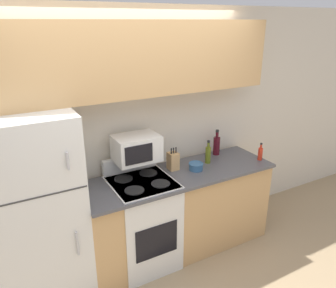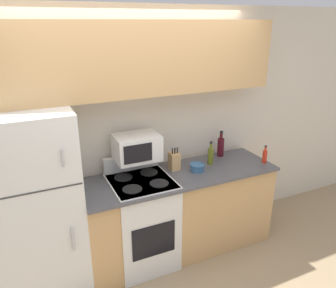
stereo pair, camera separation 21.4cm
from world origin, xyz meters
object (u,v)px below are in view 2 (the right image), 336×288
Objects in this scene: bottle_hot_sauce at (265,156)px; refrigerator at (36,208)px; microwave at (137,147)px; knife_block at (174,161)px; bowl at (197,167)px; stove at (142,221)px; bottle_olive_oil at (211,155)px; bottle_wine_red at (221,146)px.

refrigerator is at bearing 175.63° from bottle_hot_sauce.
microwave reaches higher than knife_block.
microwave is 2.78× the size of bowl.
stove is 2.55× the size of microwave.
bottle_olive_oil reaches higher than bottle_hot_sauce.
bottle_wine_red is 0.50m from bottle_hot_sauce.
bottle_hot_sauce is at bearing -4.37° from refrigerator.
bottle_wine_red is at bearing 5.32° from refrigerator.
refrigerator reaches higher than stove.
bowl is 0.60× the size of bottle_olive_oil.
bottle_hot_sauce is at bearing -11.85° from microwave.
stove is at bearing -168.26° from bottle_wine_red.
bottle_olive_oil is 0.27m from bottle_wine_red.
bottle_wine_red is at bearing 11.74° from stove.
bowl is 0.51m from bottle_wine_red.
microwave reaches higher than stove.
bowl is at bearing -14.77° from microwave.
bottle_hot_sauce is (0.77, -0.13, 0.04)m from bowl.
knife_block is at bearing -170.38° from bottle_wine_red.
microwave is 1.45× the size of bottle_wine_red.
knife_block reaches higher than bowl.
bottle_olive_oil is 0.87× the size of bottle_wine_red.
bottle_wine_red is at bearing 28.33° from bowl.
bottle_olive_oil reaches higher than bowl.
refrigerator is 5.81× the size of bottle_wine_red.
knife_block is at bearing 165.11° from bottle_hot_sauce.
refrigerator reaches higher than bowl.
stove is 1.49m from bottle_hot_sauce.
bottle_wine_red is (1.06, 0.22, 0.56)m from stove.
bottle_wine_red is at bearing 9.62° from knife_block.
stove is 7.09× the size of bowl.
bottle_wine_red is (0.64, 0.11, 0.02)m from knife_block.
knife_block is 0.82× the size of bottle_wine_red.
bowl is at bearing 170.44° from bottle_hot_sauce.
bowl is (0.62, -0.02, 0.49)m from stove.
stove is 4.51× the size of knife_block.
bowl is at bearing -1.80° from refrigerator.
knife_block is 0.65m from bottle_wine_red.
refrigerator reaches higher than bottle_wine_red.
bottle_hot_sauce is (1.39, -0.15, 0.53)m from stove.
bottle_olive_oil is at bearing 4.69° from stove.
bottle_wine_red reaches higher than bowl.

